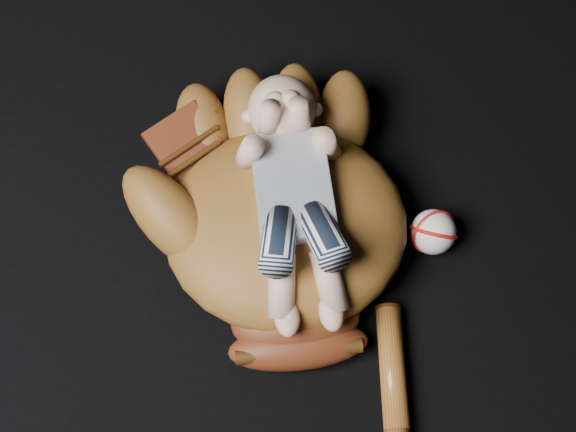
# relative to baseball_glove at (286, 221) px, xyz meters

# --- Properties ---
(baseball_glove) EXTENTS (0.47, 0.54, 0.16)m
(baseball_glove) POSITION_rel_baseball_glove_xyz_m (0.00, 0.00, 0.00)
(baseball_glove) COLOR brown
(baseball_glove) RESTS_ON ground
(newborn_baby) EXTENTS (0.19, 0.39, 0.16)m
(newborn_baby) POSITION_rel_baseball_glove_xyz_m (0.01, -0.00, 0.06)
(newborn_baby) COLOR #DBA68D
(newborn_baby) RESTS_ON baseball_glove
(baseball) EXTENTS (0.07, 0.07, 0.07)m
(baseball) POSITION_rel_baseball_glove_xyz_m (0.22, -0.03, -0.05)
(baseball) COLOR white
(baseball) RESTS_ON ground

